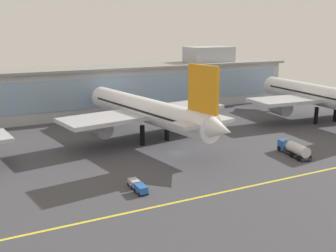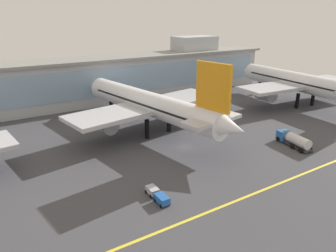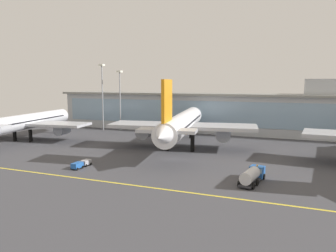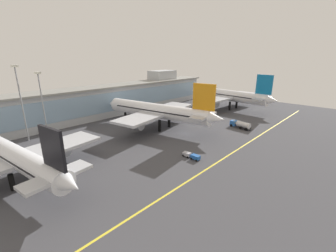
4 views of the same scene
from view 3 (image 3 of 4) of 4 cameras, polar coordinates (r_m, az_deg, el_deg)
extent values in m
plane|color=#424247|center=(81.00, 0.58, -5.76)|extent=(180.00, 180.00, 0.00)
cube|color=yellow|center=(61.74, -6.94, -10.12)|extent=(144.00, 0.50, 0.01)
cube|color=#ADB2B7|center=(124.09, 8.41, 2.09)|extent=(127.28, 12.00, 13.87)
cube|color=#84A3BC|center=(118.17, 7.73, 2.17)|extent=(122.19, 0.20, 8.88)
cube|color=gray|center=(123.60, 8.47, 5.48)|extent=(130.28, 14.00, 0.80)
cube|color=#ADB2B7|center=(122.60, 26.46, 5.96)|extent=(16.00, 10.00, 6.00)
cylinder|color=black|center=(115.74, -25.19, -1.44)|extent=(1.10, 1.10, 3.93)
cylinder|color=black|center=(112.09, -22.86, -1.58)|extent=(1.10, 1.10, 3.93)
cylinder|color=black|center=(128.53, -19.00, -0.29)|extent=(1.10, 1.10, 3.93)
cylinder|color=silver|center=(115.83, -23.19, 0.77)|extent=(9.95, 40.06, 4.91)
cone|color=silver|center=(133.27, -17.60, 1.85)|extent=(5.19, 4.98, 4.67)
cube|color=#84A3BC|center=(130.62, -18.33, 2.09)|extent=(4.09, 3.88, 1.47)
cube|color=black|center=(115.79, -23.20, 0.95)|extent=(9.19, 33.76, 0.39)
cube|color=#B7BAC1|center=(115.90, -23.17, 0.46)|extent=(41.60, 14.66, 0.79)
cylinder|color=#999EA8|center=(124.45, -26.89, -0.19)|extent=(4.07, 5.57, 3.44)
cylinder|color=#999EA8|center=(110.79, -17.98, -0.61)|extent=(4.07, 5.57, 3.44)
cylinder|color=black|center=(90.34, -0.09, -2.85)|extent=(1.10, 1.10, 4.63)
cylinder|color=black|center=(89.16, 4.29, -3.02)|extent=(1.10, 1.10, 4.63)
cylinder|color=black|center=(110.44, 4.01, -0.94)|extent=(1.10, 1.10, 4.63)
cylinder|color=white|center=(92.53, 2.50, 0.48)|extent=(13.49, 46.64, 5.79)
cone|color=white|center=(117.01, 4.54, 1.97)|extent=(6.30, 6.06, 5.50)
cone|color=white|center=(68.02, -1.04, -1.76)|extent=(5.93, 7.11, 4.92)
cube|color=#84A3BC|center=(113.37, 4.30, 2.30)|extent=(4.96, 4.73, 1.74)
cube|color=black|center=(92.48, 2.50, 0.74)|extent=(12.31, 39.34, 0.46)
cube|color=#B7BAC1|center=(92.63, 2.50, 0.03)|extent=(42.52, 17.89, 0.93)
cylinder|color=#999EA8|center=(97.12, -4.08, -0.99)|extent=(5.01, 6.62, 4.06)
cylinder|color=#999EA8|center=(93.42, 9.67, -1.42)|extent=(5.01, 6.62, 4.06)
cube|color=orange|center=(71.90, -0.18, 4.45)|extent=(2.09, 8.34, 9.27)
cube|color=#B7BAC1|center=(72.58, -0.18, -0.81)|extent=(13.87, 7.24, 0.74)
cylinder|color=black|center=(67.70, 14.25, -8.22)|extent=(0.48, 1.13, 1.10)
cylinder|color=black|center=(67.03, 16.40, -8.46)|extent=(0.48, 1.13, 1.10)
cylinder|color=black|center=(63.57, 13.04, -9.23)|extent=(0.48, 1.13, 1.10)
cylinder|color=black|center=(62.86, 15.32, -9.50)|extent=(0.48, 1.13, 1.10)
cylinder|color=black|center=(61.28, 12.28, -9.85)|extent=(0.48, 1.13, 1.10)
cylinder|color=black|center=(60.54, 14.65, -10.14)|extent=(0.48, 1.13, 1.10)
cube|color=#2D2D33|center=(63.40, 14.22, -9.41)|extent=(3.56, 7.84, 0.30)
cube|color=#235BB2|center=(66.88, 15.28, -7.70)|extent=(2.95, 2.74, 2.20)
cube|color=#84A3BC|center=(66.75, 15.29, -7.30)|extent=(2.86, 2.81, 0.88)
cylinder|color=silver|center=(62.54, 14.11, -8.40)|extent=(3.19, 5.88, 2.30)
cube|color=orange|center=(66.57, 15.32, -6.69)|extent=(0.30, 0.40, 0.20)
cylinder|color=black|center=(73.34, -15.55, -7.24)|extent=(0.21, 0.60, 0.60)
cylinder|color=black|center=(74.24, -16.47, -7.09)|extent=(0.21, 0.60, 0.60)
cylinder|color=black|center=(74.73, -14.69, -6.93)|extent=(0.21, 0.60, 0.60)
cylinder|color=black|center=(75.62, -15.60, -6.79)|extent=(0.21, 0.60, 0.60)
cube|color=#235BB2|center=(74.34, -15.59, -6.60)|extent=(1.53, 2.61, 1.10)
cylinder|color=black|center=(75.77, -14.07, -6.71)|extent=(0.19, 0.60, 0.60)
cylinder|color=black|center=(76.65, -14.98, -6.57)|extent=(0.19, 0.60, 0.60)
cylinder|color=black|center=(77.08, -13.33, -6.44)|extent=(0.19, 0.60, 0.60)
cylinder|color=black|center=(77.95, -14.23, -6.31)|extent=(0.19, 0.60, 0.60)
cube|color=#A8A8B2|center=(76.74, -14.16, -6.14)|extent=(1.52, 2.41, 1.00)
cube|color=#2D2D33|center=(75.66, -14.83, -6.64)|extent=(0.11, 0.60, 0.08)
cylinder|color=gray|center=(128.62, -8.36, 4.22)|extent=(0.44, 0.44, 22.51)
cube|color=silver|center=(128.47, -8.46, 9.39)|extent=(1.80, 1.80, 0.70)
cylinder|color=gray|center=(130.89, -11.35, 4.77)|extent=(0.44, 0.44, 25.07)
cube|color=silver|center=(130.90, -11.50, 10.41)|extent=(1.80, 1.80, 0.70)
camera|label=1|loc=(67.72, -68.15, 9.18)|focal=42.49mm
camera|label=2|loc=(69.48, -51.70, 12.39)|focal=33.56mm
camera|label=4|loc=(96.19, -55.28, 10.22)|focal=24.13mm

